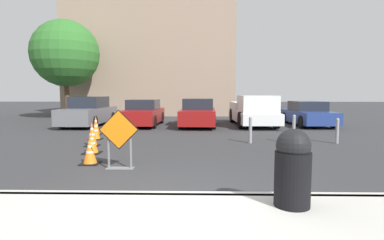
{
  "coord_description": "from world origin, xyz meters",
  "views": [
    {
      "loc": [
        0.47,
        -4.68,
        1.74
      ],
      "look_at": [
        0.21,
        7.58,
        0.64
      ],
      "focal_mm": 28.0,
      "sensor_mm": 36.0,
      "label": 1
    }
  ],
  "objects_px": {
    "parked_car_third": "(198,113)",
    "trash_bin": "(293,167)",
    "traffic_cone_second": "(92,144)",
    "pickup_truck": "(254,112)",
    "parked_car_nearest": "(89,112)",
    "parked_car_fourth": "(308,114)",
    "bollard_nearest": "(250,129)",
    "traffic_cone_fifth": "(96,126)",
    "traffic_cone_fourth": "(96,131)",
    "traffic_cone_nearest": "(90,152)",
    "bollard_third": "(337,130)",
    "traffic_cone_third": "(92,135)",
    "parked_car_second": "(143,114)",
    "bollard_second": "(294,128)",
    "road_closed_sign": "(119,136)"
  },
  "relations": [
    {
      "from": "parked_car_third",
      "to": "trash_bin",
      "type": "bearing_deg",
      "value": 98.55
    },
    {
      "from": "parked_car_fourth",
      "to": "bollard_second",
      "type": "bearing_deg",
      "value": 63.7
    },
    {
      "from": "traffic_cone_fifth",
      "to": "bollard_nearest",
      "type": "height_order",
      "value": "bollard_nearest"
    },
    {
      "from": "parked_car_nearest",
      "to": "bollard_third",
      "type": "bearing_deg",
      "value": 153.23
    },
    {
      "from": "traffic_cone_second",
      "to": "parked_car_second",
      "type": "xyz_separation_m",
      "value": [
        0.12,
        7.52,
        0.37
      ]
    },
    {
      "from": "traffic_cone_fourth",
      "to": "parked_car_third",
      "type": "bearing_deg",
      "value": 50.97
    },
    {
      "from": "traffic_cone_fourth",
      "to": "pickup_truck",
      "type": "relative_size",
      "value": 0.13
    },
    {
      "from": "traffic_cone_second",
      "to": "traffic_cone_fifth",
      "type": "xyz_separation_m",
      "value": [
        -1.23,
        3.91,
        0.1
      ]
    },
    {
      "from": "parked_car_fourth",
      "to": "bollard_second",
      "type": "height_order",
      "value": "parked_car_fourth"
    },
    {
      "from": "traffic_cone_third",
      "to": "bollard_second",
      "type": "height_order",
      "value": "bollard_second"
    },
    {
      "from": "trash_bin",
      "to": "bollard_third",
      "type": "relative_size",
      "value": 1.25
    },
    {
      "from": "pickup_truck",
      "to": "parked_car_second",
      "type": "bearing_deg",
      "value": -0.89
    },
    {
      "from": "traffic_cone_nearest",
      "to": "trash_bin",
      "type": "xyz_separation_m",
      "value": [
        4.0,
        -3.03,
        0.41
      ]
    },
    {
      "from": "road_closed_sign",
      "to": "parked_car_fourth",
      "type": "height_order",
      "value": "road_closed_sign"
    },
    {
      "from": "traffic_cone_third",
      "to": "parked_car_fourth",
      "type": "relative_size",
      "value": 0.19
    },
    {
      "from": "traffic_cone_nearest",
      "to": "bollard_third",
      "type": "xyz_separation_m",
      "value": [
        7.48,
        3.19,
        0.18
      ]
    },
    {
      "from": "pickup_truck",
      "to": "parked_car_fourth",
      "type": "relative_size",
      "value": 1.3
    },
    {
      "from": "parked_car_nearest",
      "to": "parked_car_third",
      "type": "bearing_deg",
      "value": 179.72
    },
    {
      "from": "traffic_cone_nearest",
      "to": "bollard_nearest",
      "type": "bearing_deg",
      "value": 35.38
    },
    {
      "from": "traffic_cone_second",
      "to": "bollard_second",
      "type": "relative_size",
      "value": 0.59
    },
    {
      "from": "traffic_cone_fourth",
      "to": "bollard_second",
      "type": "bearing_deg",
      "value": -5.97
    },
    {
      "from": "parked_car_second",
      "to": "traffic_cone_fifth",
      "type": "bearing_deg",
      "value": 70.97
    },
    {
      "from": "traffic_cone_fourth",
      "to": "trash_bin",
      "type": "relative_size",
      "value": 0.62
    },
    {
      "from": "road_closed_sign",
      "to": "bollard_nearest",
      "type": "distance_m",
      "value": 5.16
    },
    {
      "from": "traffic_cone_second",
      "to": "trash_bin",
      "type": "relative_size",
      "value": 0.54
    },
    {
      "from": "trash_bin",
      "to": "bollard_nearest",
      "type": "bearing_deg",
      "value": 85.57
    },
    {
      "from": "traffic_cone_third",
      "to": "bollard_second",
      "type": "xyz_separation_m",
      "value": [
        6.82,
        0.7,
        0.15
      ]
    },
    {
      "from": "traffic_cone_nearest",
      "to": "pickup_truck",
      "type": "relative_size",
      "value": 0.11
    },
    {
      "from": "traffic_cone_nearest",
      "to": "bollard_second",
      "type": "height_order",
      "value": "bollard_second"
    },
    {
      "from": "parked_car_third",
      "to": "bollard_third",
      "type": "relative_size",
      "value": 5.13
    },
    {
      "from": "traffic_cone_fourth",
      "to": "parked_car_second",
      "type": "distance_m",
      "value": 4.98
    },
    {
      "from": "traffic_cone_second",
      "to": "traffic_cone_third",
      "type": "bearing_deg",
      "value": 109.39
    },
    {
      "from": "road_closed_sign",
      "to": "traffic_cone_fifth",
      "type": "height_order",
      "value": "road_closed_sign"
    },
    {
      "from": "bollard_third",
      "to": "traffic_cone_fourth",
      "type": "bearing_deg",
      "value": 175.05
    },
    {
      "from": "traffic_cone_nearest",
      "to": "traffic_cone_fifth",
      "type": "bearing_deg",
      "value": 107.51
    },
    {
      "from": "trash_bin",
      "to": "traffic_cone_fifth",
      "type": "bearing_deg",
      "value": 124.42
    },
    {
      "from": "parked_car_second",
      "to": "bollard_nearest",
      "type": "xyz_separation_m",
      "value": [
        4.79,
        -5.64,
        -0.16
      ]
    },
    {
      "from": "bollard_nearest",
      "to": "bollard_third",
      "type": "relative_size",
      "value": 1.06
    },
    {
      "from": "pickup_truck",
      "to": "trash_bin",
      "type": "xyz_separation_m",
      "value": [
        -1.63,
        -11.9,
        -0.04
      ]
    },
    {
      "from": "traffic_cone_third",
      "to": "traffic_cone_fourth",
      "type": "xyz_separation_m",
      "value": [
        -0.38,
        1.45,
        -0.05
      ]
    },
    {
      "from": "bollard_third",
      "to": "traffic_cone_fifth",
      "type": "bearing_deg",
      "value": 167.45
    },
    {
      "from": "traffic_cone_second",
      "to": "pickup_truck",
      "type": "xyz_separation_m",
      "value": [
        6.05,
        7.56,
        0.45
      ]
    },
    {
      "from": "parked_car_nearest",
      "to": "parked_car_fourth",
      "type": "bearing_deg",
      "value": -177.96
    },
    {
      "from": "bollard_second",
      "to": "traffic_cone_fourth",
      "type": "bearing_deg",
      "value": 174.03
    },
    {
      "from": "road_closed_sign",
      "to": "parked_car_third",
      "type": "distance_m",
      "value": 9.37
    },
    {
      "from": "road_closed_sign",
      "to": "trash_bin",
      "type": "distance_m",
      "value": 4.05
    },
    {
      "from": "bollard_nearest",
      "to": "road_closed_sign",
      "type": "bearing_deg",
      "value": -134.71
    },
    {
      "from": "traffic_cone_second",
      "to": "pickup_truck",
      "type": "bearing_deg",
      "value": 51.33
    },
    {
      "from": "traffic_cone_fourth",
      "to": "bollard_nearest",
      "type": "relative_size",
      "value": 0.73
    },
    {
      "from": "parked_car_fourth",
      "to": "trash_bin",
      "type": "relative_size",
      "value": 3.72
    }
  ]
}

